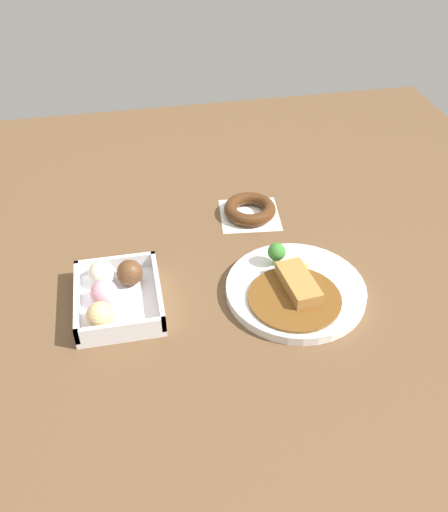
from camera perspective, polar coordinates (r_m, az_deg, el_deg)
name	(u,v)px	position (r m, az deg, el deg)	size (l,w,h in m)	color
ground_plane	(216,279)	(1.07, -0.86, -2.37)	(1.60, 1.60, 0.00)	brown
curry_plate	(295,289)	(1.04, 7.34, -3.38)	(0.26, 0.26, 0.07)	white
donut_box	(114,294)	(1.02, -11.22, -3.90)	(0.19, 0.15, 0.06)	white
chocolate_ring_donut	(250,210)	(1.23, 2.67, 4.79)	(0.14, 0.14, 0.03)	white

